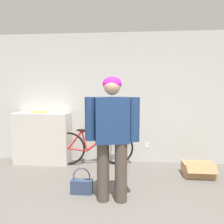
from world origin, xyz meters
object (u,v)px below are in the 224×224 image
Objects in this scene: person at (112,131)px; bicycle at (93,147)px; banana at (39,112)px; handbag at (82,185)px; cardboard_box at (198,169)px.

person reaches higher than bicycle.
banana is 1.89m from handbag.
bicycle is 1.97m from cardboard_box.
cardboard_box is (1.41, 0.97, -0.84)m from person.
bicycle is (-0.50, 1.36, -0.60)m from person.
handbag is at bearing -156.48° from cardboard_box.
person is 1.91m from cardboard_box.
cardboard_box is at bearing -7.71° from banana.
banana is at bearing 172.70° from bicycle.
banana reaches higher than handbag.
bicycle is at bearing 168.30° from cardboard_box.
bicycle is 4.19× the size of handbag.
bicycle is at bearing -0.39° from banana.
handbag is (1.12, -1.21, -0.92)m from banana.
handbag is at bearing 148.72° from person.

